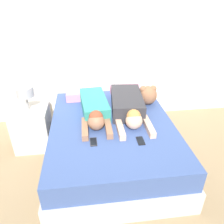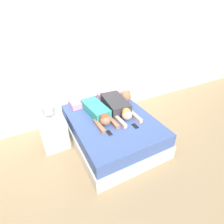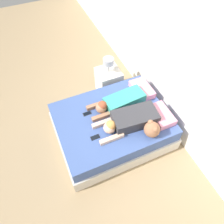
{
  "view_description": "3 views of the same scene",
  "coord_description": "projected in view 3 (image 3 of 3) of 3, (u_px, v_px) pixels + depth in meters",
  "views": [
    {
      "loc": [
        -0.29,
        -2.25,
        1.99
      ],
      "look_at": [
        0.0,
        0.0,
        0.69
      ],
      "focal_mm": 35.0,
      "sensor_mm": 36.0,
      "label": 1
    },
    {
      "loc": [
        -1.29,
        -2.44,
        2.47
      ],
      "look_at": [
        0.0,
        0.0,
        0.69
      ],
      "focal_mm": 28.0,
      "sensor_mm": 36.0,
      "label": 2
    },
    {
      "loc": [
        2.05,
        -0.91,
        3.55
      ],
      "look_at": [
        0.0,
        0.0,
        0.69
      ],
      "focal_mm": 35.0,
      "sensor_mm": 36.0,
      "label": 3
    }
  ],
  "objects": [
    {
      "name": "nightstand",
      "position": [
        109.0,
        81.0,
        4.63
      ],
      "size": [
        0.47,
        0.47,
        0.9
      ],
      "color": "beige",
      "rests_on": "ground_plane"
    },
    {
      "name": "pillow_head_right",
      "position": [
        161.0,
        115.0,
        3.71
      ],
      "size": [
        0.5,
        0.31,
        0.12
      ],
      "color": "pink",
      "rests_on": "bed"
    },
    {
      "name": "wall_back",
      "position": [
        177.0,
        65.0,
        3.44
      ],
      "size": [
        12.0,
        0.06,
        2.6
      ],
      "color": "white",
      "rests_on": "ground_plane"
    },
    {
      "name": "ground_plane",
      "position": [
        112.0,
        134.0,
        4.18
      ],
      "size": [
        12.0,
        12.0,
        0.0
      ],
      "primitive_type": "plane",
      "color": "#9E8460"
    },
    {
      "name": "plush_toy",
      "position": [
        152.0,
        129.0,
        3.44
      ],
      "size": [
        0.26,
        0.26,
        0.27
      ],
      "color": "#996647",
      "rests_on": "bed"
    },
    {
      "name": "cell_phone_right",
      "position": [
        95.0,
        137.0,
        3.5
      ],
      "size": [
        0.07,
        0.14,
        0.01
      ],
      "color": "black",
      "rests_on": "bed"
    },
    {
      "name": "person_left",
      "position": [
        118.0,
        102.0,
        3.85
      ],
      "size": [
        0.38,
        1.04,
        0.23
      ],
      "color": "teal",
      "rests_on": "bed"
    },
    {
      "name": "bed",
      "position": [
        112.0,
        126.0,
        3.97
      ],
      "size": [
        1.54,
        1.96,
        0.54
      ],
      "color": "beige",
      "rests_on": "ground_plane"
    },
    {
      "name": "cell_phone_left",
      "position": [
        87.0,
        114.0,
        3.8
      ],
      "size": [
        0.07,
        0.14,
        0.01
      ],
      "color": "#2D2D33",
      "rests_on": "bed"
    },
    {
      "name": "pillow_head_left",
      "position": [
        142.0,
        89.0,
        4.09
      ],
      "size": [
        0.5,
        0.31,
        0.12
      ],
      "color": "pink",
      "rests_on": "bed"
    },
    {
      "name": "person_right",
      "position": [
        130.0,
        120.0,
        3.59
      ],
      "size": [
        0.47,
        1.08,
        0.23
      ],
      "color": "#333338",
      "rests_on": "bed"
    }
  ]
}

